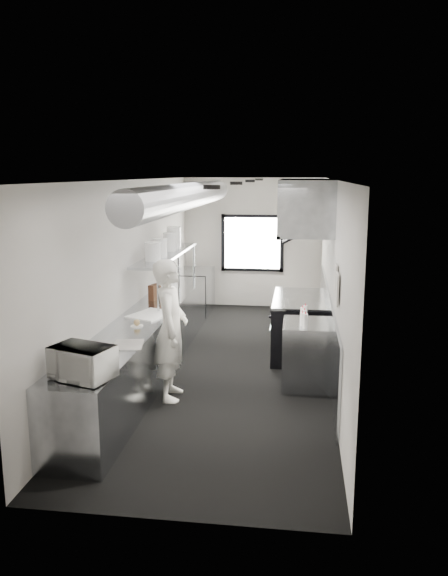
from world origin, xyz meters
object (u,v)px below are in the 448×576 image
(microwave, at_px, (82,362))
(squeeze_bottle_a, at_px, (305,321))
(squeeze_bottle_c, at_px, (304,317))
(far_work_table, at_px, (194,292))
(plate_stack_d, at_px, (174,238))
(squeeze_bottle_d, at_px, (302,314))
(exhaust_hood, at_px, (306,206))
(plate_stack_a, at_px, (153,252))
(line_cook, at_px, (171,330))
(prep_counter, at_px, (148,343))
(squeeze_bottle_b, at_px, (302,319))
(squeeze_bottle_e, at_px, (305,311))
(plate_stack_c, at_px, (170,242))
(deli_tub_a, at_px, (73,361))
(deli_tub_b, at_px, (94,348))
(range, at_px, (299,326))
(small_plate, at_px, (137,326))
(bottle_station, at_px, (306,354))
(pass_shelf, at_px, (167,255))
(cutting_board, at_px, (151,315))
(knife_block, at_px, (155,292))
(plate_stack_b, at_px, (160,248))

(microwave, distance_m, squeeze_bottle_a, 3.07)
(squeeze_bottle_c, bearing_deg, far_work_table, 119.93)
(plate_stack_d, relative_size, squeeze_bottle_d, 2.11)
(exhaust_hood, height_order, plate_stack_a, exhaust_hood)
(line_cook, relative_size, squeeze_bottle_c, 10.20)
(prep_counter, distance_m, squeeze_bottle_d, 2.30)
(squeeze_bottle_b, distance_m, squeeze_bottle_e, 0.46)
(line_cook, bearing_deg, plate_stack_d, 5.29)
(plate_stack_c, bearing_deg, deli_tub_a, -91.58)
(deli_tub_b, height_order, squeeze_bottle_b, squeeze_bottle_b)
(exhaust_hood, distance_m, deli_tub_a, 4.49)
(plate_stack_c, bearing_deg, range, -14.96)
(small_plate, distance_m, plate_stack_d, 2.98)
(exhaust_hood, height_order, deli_tub_b, exhaust_hood)
(prep_counter, height_order, plate_stack_a, plate_stack_a)
(bottle_station, xyz_separation_m, plate_stack_d, (-2.36, 2.35, 1.31))
(microwave, height_order, plate_stack_a, plate_stack_a)
(exhaust_hood, height_order, line_cook, exhaust_hood)
(pass_shelf, bearing_deg, plate_stack_a, -91.61)
(line_cook, xyz_separation_m, squeeze_bottle_b, (1.68, 0.48, 0.07))
(exhaust_hood, distance_m, cutting_board, 2.92)
(exhaust_hood, height_order, plate_stack_d, exhaust_hood)
(range, relative_size, squeeze_bottle_e, 9.25)
(pass_shelf, xyz_separation_m, deli_tub_b, (-0.08, -3.31, -0.59))
(cutting_board, relative_size, squeeze_bottle_b, 3.53)
(squeeze_bottle_b, bearing_deg, prep_counter, 170.57)
(prep_counter, height_order, squeeze_bottle_c, squeeze_bottle_c)
(exhaust_hood, xyz_separation_m, deli_tub_b, (-2.37, -3.01, -1.44))
(plate_stack_a, bearing_deg, deli_tub_a, -92.12)
(pass_shelf, xyz_separation_m, squeeze_bottle_e, (2.31, -1.41, -0.55))
(line_cook, height_order, squeeze_bottle_a, line_cook)
(pass_shelf, distance_m, small_plate, 2.30)
(small_plate, xyz_separation_m, plate_stack_d, (-0.12, 2.85, 0.86))
(range, bearing_deg, cutting_board, -148.58)
(pass_shelf, bearing_deg, knife_block, -97.28)
(squeeze_bottle_a, bearing_deg, prep_counter, 167.78)
(bottle_station, height_order, microwave, microwave)
(range, height_order, squeeze_bottle_a, squeeze_bottle_a)
(far_work_table, distance_m, squeeze_bottle_d, 4.43)
(bottle_station, bearing_deg, squeeze_bottle_e, 96.03)
(deli_tub_b, height_order, squeeze_bottle_a, squeeze_bottle_a)
(prep_counter, bearing_deg, squeeze_bottle_b, -9.43)
(small_plate, height_order, squeeze_bottle_b, squeeze_bottle_b)
(small_plate, xyz_separation_m, squeeze_bottle_e, (2.21, 0.79, 0.08))
(pass_shelf, bearing_deg, plate_stack_b, -92.15)
(line_cook, relative_size, plate_stack_a, 6.44)
(small_plate, height_order, squeeze_bottle_d, squeeze_bottle_d)
(far_work_table, bearing_deg, exhaust_hood, -48.06)
(line_cook, bearing_deg, deli_tub_a, 147.08)
(deli_tub_a, height_order, plate_stack_b, plate_stack_b)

